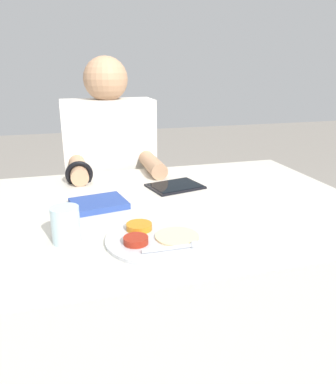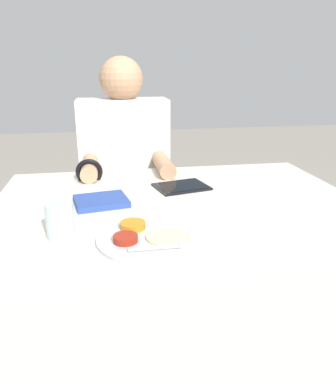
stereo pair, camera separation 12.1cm
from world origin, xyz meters
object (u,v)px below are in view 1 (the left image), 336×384
at_px(thali_tray, 157,238).
at_px(drinking_glass, 66,225).
at_px(red_notebook, 99,204).
at_px(tablet_device, 175,186).
at_px(person_diner, 112,193).

bearing_deg(thali_tray, drinking_glass, 165.85).
xyz_separation_m(red_notebook, drinking_glass, (-0.11, -0.25, 0.04)).
height_order(thali_tray, red_notebook, thali_tray).
bearing_deg(tablet_device, person_diner, 112.88).
bearing_deg(drinking_glass, red_notebook, 66.15).
bearing_deg(drinking_glass, person_diner, 75.14).
distance_m(thali_tray, red_notebook, 0.33).
height_order(tablet_device, person_diner, person_diner).
bearing_deg(drinking_glass, thali_tray, -14.15).
bearing_deg(person_diner, red_notebook, -100.83).
bearing_deg(red_notebook, tablet_device, 22.84).
height_order(thali_tray, tablet_device, thali_tray).
relative_size(tablet_device, drinking_glass, 2.28).
bearing_deg(thali_tray, person_diner, 90.75).
xyz_separation_m(red_notebook, person_diner, (0.11, 0.59, -0.16)).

